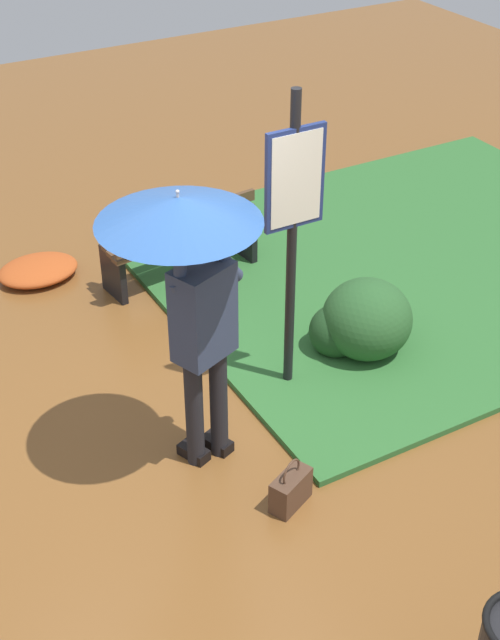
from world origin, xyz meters
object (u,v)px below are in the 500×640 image
(info_sign_post, at_px, (293,213))
(park_bench, at_px, (182,240))
(person_with_umbrella, at_px, (190,264))
(handbag, at_px, (291,490))

(info_sign_post, xyz_separation_m, park_bench, (0.03, -1.76, -1.04))
(person_with_umbrella, distance_m, park_bench, 2.65)
(info_sign_post, relative_size, handbag, 6.22)
(handbag, xyz_separation_m, park_bench, (-0.61, -2.84, 0.28))
(info_sign_post, height_order, park_bench, info_sign_post)
(park_bench, bearing_deg, handbag, 77.84)
(person_with_umbrella, height_order, handbag, person_with_umbrella)
(info_sign_post, bearing_deg, handbag, 59.18)
(person_with_umbrella, height_order, info_sign_post, info_sign_post)
(info_sign_post, bearing_deg, park_bench, -89.08)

